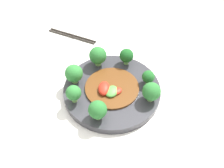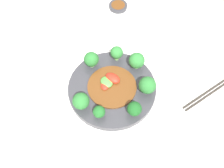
# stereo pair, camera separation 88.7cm
# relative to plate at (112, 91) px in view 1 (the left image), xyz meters

# --- Properties ---
(table) EXTENTS (1.01, 0.76, 0.73)m
(table) POSITION_rel_plate_xyz_m (-0.01, 0.02, -0.38)
(table) COLOR silver
(table) RESTS_ON ground_plane
(plate) EXTENTS (0.31, 0.31, 0.02)m
(plate) POSITION_rel_plate_xyz_m (0.00, 0.00, 0.00)
(plate) COLOR #333338
(plate) RESTS_ON table
(broccoli_southwest) EXTENTS (0.04, 0.04, 0.05)m
(broccoli_southwest) POSITION_rel_plate_xyz_m (-0.09, -0.07, 0.04)
(broccoli_southwest) COLOR #89B76B
(broccoli_southwest) RESTS_ON plate
(broccoli_west) EXTENTS (0.06, 0.06, 0.07)m
(broccoli_west) POSITION_rel_plate_xyz_m (-0.12, -0.01, 0.05)
(broccoli_west) COLOR #89B76B
(broccoli_west) RESTS_ON plate
(broccoli_east) EXTENTS (0.06, 0.06, 0.07)m
(broccoli_east) POSITION_rel_plate_xyz_m (0.12, 0.02, 0.05)
(broccoli_east) COLOR #7AAD5B
(broccoli_east) RESTS_ON plate
(broccoli_south) EXTENTS (0.05, 0.05, 0.06)m
(broccoli_south) POSITION_rel_plate_xyz_m (0.00, -0.12, 0.05)
(broccoli_south) COLOR #7AAD5B
(broccoli_south) RESTS_ON plate
(broccoli_northeast) EXTENTS (0.05, 0.05, 0.06)m
(broccoli_northeast) POSITION_rel_plate_xyz_m (0.08, 0.09, 0.05)
(broccoli_northeast) COLOR #7AAD5B
(broccoli_northeast) RESTS_ON plate
(broccoli_north) EXTENTS (0.05, 0.05, 0.06)m
(broccoli_north) POSITION_rel_plate_xyz_m (-0.00, 0.12, 0.05)
(broccoli_north) COLOR #70A356
(broccoli_north) RESTS_ON plate
(broccoli_southeast) EXTENTS (0.06, 0.06, 0.07)m
(broccoli_southeast) POSITION_rel_plate_xyz_m (0.09, -0.08, 0.05)
(broccoli_southeast) COLOR #7AAD5B
(broccoli_southeast) RESTS_ON plate
(stirfry_center) EXTENTS (0.17, 0.17, 0.03)m
(stirfry_center) POSITION_rel_plate_xyz_m (0.00, 0.01, 0.02)
(stirfry_center) COLOR #5B3314
(stirfry_center) RESTS_ON plate
(chopsticks) EXTENTS (0.20, 0.02, 0.01)m
(chopsticks) POSITION_rel_plate_xyz_m (0.26, -0.20, -0.01)
(chopsticks) COLOR #2D2823
(chopsticks) RESTS_ON table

